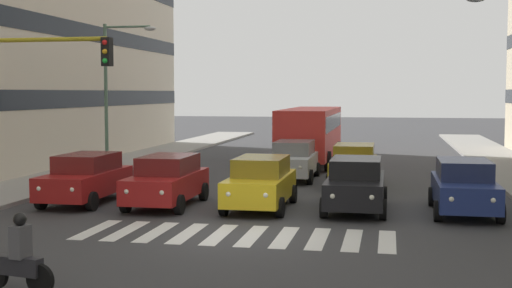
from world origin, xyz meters
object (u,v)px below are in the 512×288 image
(car_3, at_px, (167,180))
(motorcycle_with_rider, at_px, (18,259))
(car_row2_0, at_px, (294,160))
(bus_behind_traffic, at_px, (311,129))
(car_1, at_px, (356,184))
(street_lamp_right, at_px, (114,82))
(car_4, at_px, (86,178))
(car_2, at_px, (261,182))
(car_row2_1, at_px, (354,165))
(car_0, at_px, (464,186))

(car_3, height_order, motorcycle_with_rider, car_3)
(car_row2_0, bearing_deg, bus_behind_traffic, -89.70)
(car_3, xyz_separation_m, car_row2_0, (-3.26, -7.84, 0.00))
(motorcycle_with_rider, bearing_deg, car_1, -119.66)
(motorcycle_with_rider, relative_size, street_lamp_right, 0.24)
(car_4, relative_size, motorcycle_with_rider, 2.63)
(car_1, height_order, car_row2_0, same)
(car_4, bearing_deg, motorcycle_with_rider, 108.25)
(car_2, bearing_deg, motorcycle_with_rider, 74.62)
(car_4, relative_size, bus_behind_traffic, 0.42)
(car_1, bearing_deg, car_4, 1.25)
(car_row2_0, relative_size, motorcycle_with_rider, 2.63)
(car_3, bearing_deg, car_row2_1, -133.42)
(car_0, distance_m, car_2, 6.56)
(car_2, xyz_separation_m, motorcycle_with_rider, (2.84, 10.31, -0.24))
(car_row2_0, height_order, bus_behind_traffic, bus_behind_traffic)
(car_1, xyz_separation_m, street_lamp_right, (11.64, -7.85, 3.48))
(car_0, bearing_deg, car_2, 2.42)
(bus_behind_traffic, bearing_deg, car_row2_0, 90.30)
(car_1, height_order, car_4, same)
(car_2, bearing_deg, car_0, -177.58)
(bus_behind_traffic, relative_size, motorcycle_with_rider, 6.22)
(bus_behind_traffic, height_order, street_lamp_right, street_lamp_right)
(car_2, relative_size, car_4, 1.00)
(car_2, bearing_deg, street_lamp_right, -43.34)
(car_1, distance_m, bus_behind_traffic, 15.03)
(car_row2_1, bearing_deg, car_2, 66.05)
(car_row2_1, bearing_deg, bus_behind_traffic, -72.12)
(bus_behind_traffic, bearing_deg, car_row2_1, 107.88)
(car_1, relative_size, car_3, 1.00)
(car_0, height_order, car_4, same)
(car_3, distance_m, car_4, 3.00)
(car_1, xyz_separation_m, motorcycle_with_rider, (5.97, 10.49, -0.24))
(car_3, height_order, car_row2_1, same)
(car_4, bearing_deg, car_0, -178.64)
(car_0, distance_m, car_3, 9.79)
(car_0, bearing_deg, car_4, 1.36)
(bus_behind_traffic, bearing_deg, car_4, 67.28)
(car_0, height_order, car_3, same)
(car_row2_1, xyz_separation_m, motorcycle_with_rider, (5.61, 16.55, -0.24))
(car_row2_1, relative_size, street_lamp_right, 0.64)
(street_lamp_right, bearing_deg, car_1, 146.02)
(car_row2_0, bearing_deg, motorcycle_with_rider, 80.95)
(car_3, xyz_separation_m, car_row2_1, (-6.00, -6.34, 0.00))
(street_lamp_right, bearing_deg, car_4, 105.82)
(car_0, relative_size, car_1, 1.00)
(car_1, xyz_separation_m, bus_behind_traffic, (3.14, -14.67, 0.97))
(car_2, distance_m, street_lamp_right, 12.20)
(car_4, height_order, street_lamp_right, street_lamp_right)
(car_1, xyz_separation_m, car_2, (3.14, 0.18, 0.00))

